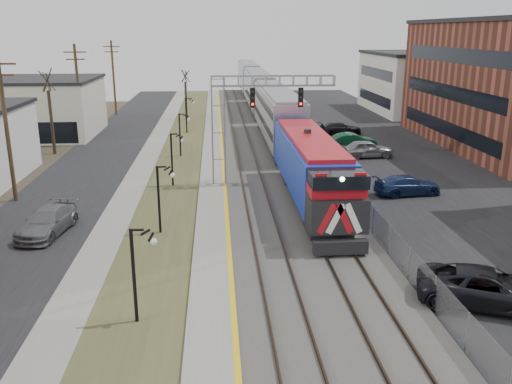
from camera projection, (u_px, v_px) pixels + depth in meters
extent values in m
cube|color=black|center=(92.00, 165.00, 46.99)|extent=(7.00, 120.00, 0.04)
cube|color=gray|center=(144.00, 164.00, 47.30)|extent=(2.00, 120.00, 0.08)
cube|color=#404625|center=(179.00, 164.00, 47.52)|extent=(4.00, 120.00, 0.06)
cube|color=gray|center=(213.00, 162.00, 47.71)|extent=(2.00, 120.00, 0.24)
cube|color=#595651|center=(269.00, 161.00, 48.07)|extent=(8.00, 120.00, 0.20)
cube|color=black|center=(401.00, 160.00, 48.95)|extent=(16.00, 120.00, 0.04)
cube|color=gold|center=(223.00, 161.00, 47.73)|extent=(0.24, 120.00, 0.01)
cube|color=#2D2119|center=(238.00, 160.00, 47.82)|extent=(0.08, 120.00, 0.15)
cube|color=#2D2119|center=(255.00, 160.00, 47.93)|extent=(0.08, 120.00, 0.15)
cube|color=#2D2119|center=(278.00, 159.00, 48.07)|extent=(0.08, 120.00, 0.15)
cube|color=#2D2119|center=(294.00, 159.00, 48.18)|extent=(0.08, 120.00, 0.15)
cube|color=#1430A6|center=(312.00, 171.00, 35.28)|extent=(3.00, 17.00, 4.25)
cube|color=black|center=(340.00, 247.00, 27.48)|extent=(2.80, 0.50, 0.70)
cube|color=#ABADB6|center=(277.00, 116.00, 54.53)|extent=(3.00, 22.00, 5.33)
cube|color=#ABADB6|center=(259.00, 91.00, 76.31)|extent=(3.00, 22.00, 5.33)
cube|color=#ABADB6|center=(249.00, 78.00, 98.10)|extent=(3.00, 22.00, 5.33)
cube|color=gray|center=(218.00, 133.00, 39.94)|extent=(1.00, 1.00, 8.00)
cube|color=gray|center=(273.00, 81.00, 39.16)|extent=(9.00, 0.80, 0.80)
cube|color=black|center=(253.00, 98.00, 38.95)|extent=(0.35, 0.25, 1.40)
cube|color=black|center=(301.00, 97.00, 39.20)|extent=(0.35, 0.25, 1.40)
cylinder|color=black|center=(134.00, 277.00, 21.15)|extent=(0.14, 0.14, 4.00)
cylinder|color=black|center=(159.00, 200.00, 30.71)|extent=(0.14, 0.14, 4.00)
cylinder|color=black|center=(172.00, 160.00, 40.27)|extent=(0.14, 0.14, 4.00)
cylinder|color=black|center=(180.00, 135.00, 49.82)|extent=(0.14, 0.14, 4.00)
cylinder|color=black|center=(186.00, 116.00, 61.29)|extent=(0.14, 0.14, 4.00)
cylinder|color=#4C3823|center=(7.00, 129.00, 35.79)|extent=(0.28, 0.28, 10.00)
cylinder|color=#4C3823|center=(79.00, 95.00, 54.90)|extent=(0.28, 0.28, 10.00)
cylinder|color=#4C3823|center=(114.00, 78.00, 74.02)|extent=(0.28, 0.28, 10.00)
cube|color=gray|center=(316.00, 153.00, 48.17)|extent=(0.04, 120.00, 1.60)
cube|color=beige|center=(31.00, 108.00, 59.79)|extent=(14.00, 12.00, 6.00)
cube|color=beige|center=(430.00, 83.00, 77.48)|extent=(16.00, 18.00, 8.00)
cylinder|color=#382D23|center=(52.00, 123.00, 50.60)|extent=(0.30, 0.30, 5.95)
cylinder|color=#382D23|center=(186.00, 101.00, 70.68)|extent=(0.30, 0.30, 4.90)
imported|color=black|center=(487.00, 289.00, 22.81)|extent=(6.32, 4.55, 1.60)
imported|color=#15264B|center=(407.00, 186.00, 38.37)|extent=(4.96, 2.52, 1.38)
imported|color=gray|center=(367.00, 149.00, 49.61)|extent=(4.89, 2.35, 1.61)
imported|color=#0E4729|center=(352.00, 142.00, 53.20)|extent=(4.80, 1.87, 1.56)
imported|color=slate|center=(47.00, 222.00, 30.93)|extent=(2.90, 5.37, 1.48)
imported|color=black|center=(340.00, 128.00, 60.82)|extent=(4.94, 2.43, 1.38)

